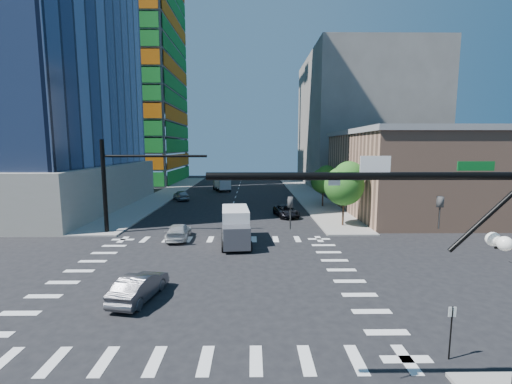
{
  "coord_description": "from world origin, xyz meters",
  "views": [
    {
      "loc": [
        2.86,
        -21.58,
        8.4
      ],
      "look_at": [
        3.18,
        8.0,
        4.52
      ],
      "focal_mm": 24.0,
      "sensor_mm": 36.0,
      "label": 1
    }
  ],
  "objects": [
    {
      "name": "bg_building_ne",
      "position": [
        27.0,
        55.0,
        14.0
      ],
      "size": [
        24.0,
        30.0,
        28.0
      ],
      "primitive_type": "cube",
      "color": "#68635D",
      "rests_on": "ground"
    },
    {
      "name": "sidewalk_ne",
      "position": [
        12.5,
        40.0,
        0.07
      ],
      "size": [
        5.0,
        60.0,
        0.15
      ],
      "primitive_type": "cube",
      "color": "gray",
      "rests_on": "ground"
    },
    {
      "name": "signal_mast_se",
      "position": [
        10.6,
        -11.5,
        5.01
      ],
      "size": [
        10.51,
        2.48,
        9.0
      ],
      "color": "black",
      "rests_on": "sidewalk_se"
    },
    {
      "name": "tree_south",
      "position": [
        12.63,
        13.9,
        4.69
      ],
      "size": [
        4.16,
        4.16,
        6.82
      ],
      "color": "#382316",
      "rests_on": "sidewalk_ne"
    },
    {
      "name": "car_sb_cross",
      "position": [
        -3.42,
        -3.37,
        0.72
      ],
      "size": [
        2.33,
        4.6,
        1.45
      ],
      "primitive_type": "imported",
      "rotation": [
        0.0,
        0.0,
        2.95
      ],
      "color": "#55545A",
      "rests_on": "ground"
    },
    {
      "name": "car_nb_far",
      "position": [
        6.97,
        19.29,
        0.69
      ],
      "size": [
        3.17,
        5.3,
        1.38
      ],
      "primitive_type": "imported",
      "rotation": [
        0.0,
        0.0,
        0.19
      ],
      "color": "black",
      "rests_on": "ground"
    },
    {
      "name": "tree_north",
      "position": [
        12.93,
        25.9,
        3.99
      ],
      "size": [
        3.54,
        3.52,
        5.78
      ],
      "color": "#382316",
      "rests_on": "sidewalk_ne"
    },
    {
      "name": "construction_building",
      "position": [
        -27.41,
        61.93,
        24.61
      ],
      "size": [
        25.16,
        34.5,
        70.6
      ],
      "color": "gray",
      "rests_on": "ground"
    },
    {
      "name": "box_truck_far",
      "position": [
        -3.11,
        44.22,
        1.26
      ],
      "size": [
        3.94,
        5.9,
        2.86
      ],
      "rotation": [
        0.0,
        0.0,
        3.47
      ],
      "color": "black",
      "rests_on": "ground"
    },
    {
      "name": "car_sb_mid",
      "position": [
        -8.5,
        32.55,
        0.79
      ],
      "size": [
        3.65,
        5.02,
        1.59
      ],
      "primitive_type": "imported",
      "rotation": [
        0.0,
        0.0,
        3.57
      ],
      "color": "gray",
      "rests_on": "ground"
    },
    {
      "name": "ground",
      "position": [
        0.0,
        0.0,
        0.0
      ],
      "size": [
        160.0,
        160.0,
        0.0
      ],
      "primitive_type": "plane",
      "color": "black",
      "rests_on": "ground"
    },
    {
      "name": "box_truck_near",
      "position": [
        1.41,
        7.43,
        1.34
      ],
      "size": [
        2.94,
        5.96,
        3.03
      ],
      "rotation": [
        0.0,
        0.0,
        0.08
      ],
      "color": "black",
      "rests_on": "ground"
    },
    {
      "name": "sidewalk_nw",
      "position": [
        -12.5,
        40.0,
        0.07
      ],
      "size": [
        5.0,
        60.0,
        0.15
      ],
      "primitive_type": "cube",
      "color": "gray",
      "rests_on": "ground"
    },
    {
      "name": "no_parking_sign",
      "position": [
        10.7,
        -9.0,
        1.38
      ],
      "size": [
        0.3,
        0.06,
        2.2
      ],
      "color": "black",
      "rests_on": "ground"
    },
    {
      "name": "car_sb_near",
      "position": [
        -3.95,
        9.21,
        0.69
      ],
      "size": [
        2.23,
        4.88,
        1.38
      ],
      "primitive_type": "imported",
      "rotation": [
        0.0,
        0.0,
        3.2
      ],
      "color": "silver",
      "rests_on": "ground"
    },
    {
      "name": "signal_mast_nw",
      "position": [
        -10.0,
        11.5,
        5.49
      ],
      "size": [
        10.2,
        0.4,
        9.0
      ],
      "color": "black",
      "rests_on": "sidewalk_nw"
    },
    {
      "name": "commercial_building",
      "position": [
        25.0,
        22.0,
        5.31
      ],
      "size": [
        20.5,
        22.5,
        10.6
      ],
      "color": "tan",
      "rests_on": "ground"
    },
    {
      "name": "road_markings",
      "position": [
        0.0,
        0.0,
        0.01
      ],
      "size": [
        20.0,
        20.0,
        0.01
      ],
      "primitive_type": "cube",
      "color": "silver",
      "rests_on": "ground"
    }
  ]
}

